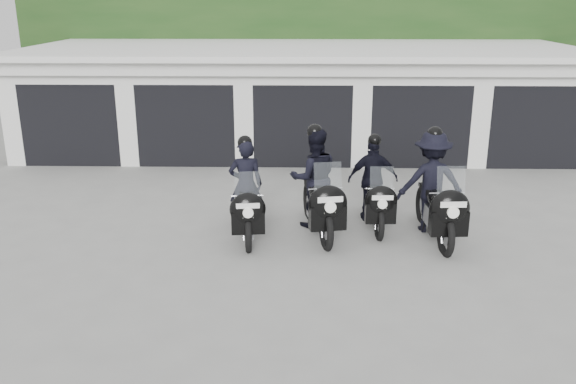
{
  "coord_description": "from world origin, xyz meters",
  "views": [
    {
      "loc": [
        -0.02,
        -10.37,
        4.38
      ],
      "look_at": [
        -0.26,
        -0.01,
        1.05
      ],
      "focal_mm": 38.0,
      "sensor_mm": 36.0,
      "label": 1
    }
  ],
  "objects_px": {
    "police_bike_a": "(246,196)",
    "police_bike_c": "(374,186)",
    "police_bike_b": "(316,186)",
    "police_bike_d": "(434,189)"
  },
  "relations": [
    {
      "from": "police_bike_a",
      "to": "police_bike_b",
      "type": "distance_m",
      "value": 1.37
    },
    {
      "from": "police_bike_d",
      "to": "police_bike_c",
      "type": "bearing_deg",
      "value": 148.03
    },
    {
      "from": "police_bike_c",
      "to": "police_bike_a",
      "type": "bearing_deg",
      "value": -166.12
    },
    {
      "from": "police_bike_b",
      "to": "police_bike_d",
      "type": "height_order",
      "value": "police_bike_d"
    },
    {
      "from": "police_bike_c",
      "to": "police_bike_d",
      "type": "height_order",
      "value": "police_bike_d"
    },
    {
      "from": "police_bike_b",
      "to": "police_bike_c",
      "type": "distance_m",
      "value": 1.23
    },
    {
      "from": "police_bike_b",
      "to": "police_bike_d",
      "type": "xyz_separation_m",
      "value": [
        2.22,
        -0.19,
        0.01
      ]
    },
    {
      "from": "police_bike_a",
      "to": "police_bike_c",
      "type": "bearing_deg",
      "value": 8.99
    },
    {
      "from": "police_bike_c",
      "to": "police_bike_d",
      "type": "bearing_deg",
      "value": -30.24
    },
    {
      "from": "police_bike_b",
      "to": "police_bike_c",
      "type": "height_order",
      "value": "police_bike_b"
    }
  ]
}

